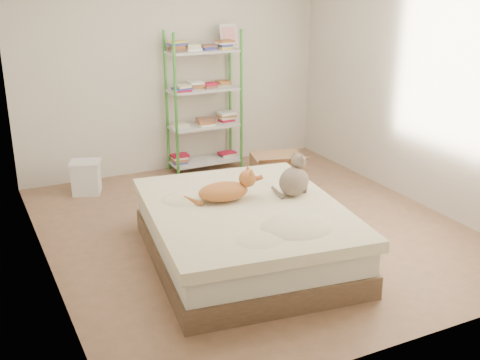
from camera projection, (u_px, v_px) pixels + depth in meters
room at (254, 96)px, 5.37m from camera, size 3.81×4.21×2.61m
bed at (245, 233)px, 5.12m from camera, size 1.81×2.15×0.50m
orange_cat at (223, 189)px, 5.11m from camera, size 0.55×0.34×0.21m
grey_cat at (294, 175)px, 5.22m from camera, size 0.40×0.37×0.37m
shelf_unit at (205, 99)px, 7.22m from camera, size 0.90×0.36×1.74m
cardboard_box at (277, 171)px, 6.82m from camera, size 0.64×0.64×0.44m
white_bin at (86, 177)px, 6.65m from camera, size 0.40×0.38×0.37m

